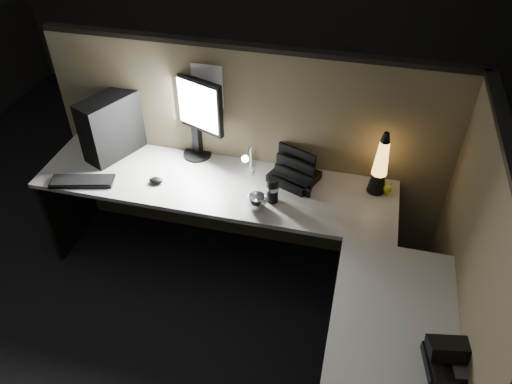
% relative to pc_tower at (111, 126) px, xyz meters
% --- Properties ---
extents(floor, '(6.00, 6.00, 0.00)m').
position_rel_pc_tower_xyz_m(floor, '(0.91, -0.76, -0.94)').
color(floor, black).
rests_on(floor, ground).
extents(room_shell, '(6.00, 6.00, 6.00)m').
position_rel_pc_tower_xyz_m(room_shell, '(0.91, -0.76, 0.68)').
color(room_shell, silver).
rests_on(room_shell, ground).
extents(partition_back, '(2.66, 0.06, 1.50)m').
position_rel_pc_tower_xyz_m(partition_back, '(0.91, 0.17, -0.19)').
color(partition_back, brown).
rests_on(partition_back, ground).
extents(partition_right, '(0.06, 1.66, 1.50)m').
position_rel_pc_tower_xyz_m(partition_right, '(2.24, -0.66, -0.19)').
color(partition_right, brown).
rests_on(partition_right, ground).
extents(desk, '(2.60, 1.60, 0.73)m').
position_rel_pc_tower_xyz_m(desk, '(1.08, -0.50, -0.36)').
color(desk, '#B6B3AC').
rests_on(desk, ground).
extents(pc_tower, '(0.33, 0.44, 0.42)m').
position_rel_pc_tower_xyz_m(pc_tower, '(0.00, 0.00, 0.00)').
color(pc_tower, black).
rests_on(pc_tower, desk).
extents(monitor, '(0.43, 0.21, 0.58)m').
position_rel_pc_tower_xyz_m(monitor, '(0.55, 0.12, 0.14)').
color(monitor, black).
rests_on(monitor, desk).
extents(keyboard, '(0.42, 0.23, 0.02)m').
position_rel_pc_tower_xyz_m(keyboard, '(-0.07, -0.36, -0.20)').
color(keyboard, black).
rests_on(keyboard, desk).
extents(mouse, '(0.09, 0.07, 0.03)m').
position_rel_pc_tower_xyz_m(mouse, '(0.39, -0.25, -0.19)').
color(mouse, black).
rests_on(mouse, desk).
extents(clip_lamp, '(0.04, 0.18, 0.23)m').
position_rel_pc_tower_xyz_m(clip_lamp, '(0.95, -0.07, -0.08)').
color(clip_lamp, silver).
rests_on(clip_lamp, desk).
extents(organizer, '(0.34, 0.33, 0.21)m').
position_rel_pc_tower_xyz_m(organizer, '(1.24, 0.00, -0.16)').
color(organizer, black).
rests_on(organizer, desk).
extents(lava_lamp, '(0.11, 0.11, 0.43)m').
position_rel_pc_tower_xyz_m(lava_lamp, '(1.76, 0.01, -0.03)').
color(lava_lamp, black).
rests_on(lava_lamp, desk).
extents(travel_mug, '(0.07, 0.07, 0.17)m').
position_rel_pc_tower_xyz_m(travel_mug, '(1.15, -0.24, -0.13)').
color(travel_mug, black).
rests_on(travel_mug, desk).
extents(steel_mug, '(0.13, 0.13, 0.09)m').
position_rel_pc_tower_xyz_m(steel_mug, '(1.08, -0.33, -0.17)').
color(steel_mug, silver).
rests_on(steel_mug, desk).
extents(figurine, '(0.05, 0.05, 0.05)m').
position_rel_pc_tower_xyz_m(figurine, '(1.83, -0.01, -0.17)').
color(figurine, yellow).
rests_on(figurine, desk).
extents(pinned_paper, '(0.20, 0.00, 0.29)m').
position_rel_pc_tower_xyz_m(pinned_paper, '(0.64, 0.14, 0.30)').
color(pinned_paper, white).
rests_on(pinned_paper, partition_back).
extents(desk_phone, '(0.25, 0.25, 0.13)m').
position_rel_pc_tower_xyz_m(desk_phone, '(2.14, -1.14, -0.16)').
color(desk_phone, black).
rests_on(desk_phone, desk).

